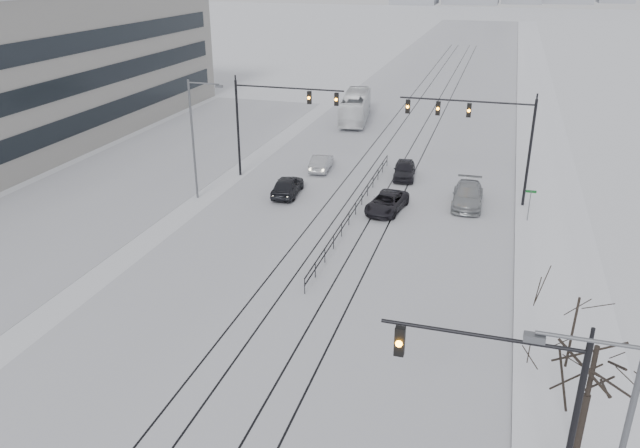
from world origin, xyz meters
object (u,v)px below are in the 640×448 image
at_px(sedan_nb_far, 404,170).
at_px(bare_tree, 595,359).
at_px(sedan_sb_outer, 321,163).
at_px(sedan_nb_right, 468,196).
at_px(sedan_sb_inner, 287,186).
at_px(traffic_mast_near, 521,400).
at_px(sedan_nb_front, 387,203).
at_px(box_truck, 355,107).

bearing_deg(sedan_nb_far, bare_tree, -75.71).
bearing_deg(sedan_sb_outer, sedan_nb_right, 153.69).
bearing_deg(sedan_nb_right, sedan_sb_inner, -174.20).
height_order(traffic_mast_near, sedan_nb_far, traffic_mast_near).
distance_m(traffic_mast_near, sedan_nb_right, 28.61).
bearing_deg(traffic_mast_near, sedan_nb_front, 109.13).
bearing_deg(sedan_sb_outer, sedan_nb_far, 174.58).
height_order(sedan_sb_inner, sedan_nb_right, sedan_nb_right).
relative_size(traffic_mast_near, sedan_sb_outer, 1.69).
bearing_deg(traffic_mast_near, sedan_sb_inner, 122.42).
relative_size(sedan_sb_inner, sedan_nb_front, 0.96).
bearing_deg(sedan_nb_far, sedan_sb_outer, 173.41).
height_order(sedan_sb_inner, sedan_nb_front, sedan_sb_inner).
bearing_deg(sedan_nb_far, sedan_sb_inner, -146.47).
distance_m(sedan_sb_outer, sedan_nb_front, 10.67).
relative_size(sedan_nb_right, sedan_nb_far, 1.26).
xyz_separation_m(sedan_nb_far, box_truck, (-8.63, 18.46, 0.84)).
relative_size(traffic_mast_near, bare_tree, 1.15).
xyz_separation_m(traffic_mast_near, sedan_sb_inner, (-16.81, 26.46, -3.79)).
bearing_deg(bare_tree, traffic_mast_near, -128.76).
bearing_deg(sedan_sb_outer, sedan_sb_inner, 78.48).
height_order(traffic_mast_near, sedan_sb_outer, traffic_mast_near).
bearing_deg(sedan_sb_outer, sedan_nb_front, 127.81).
bearing_deg(traffic_mast_near, sedan_nb_right, 96.60).
bearing_deg(sedan_nb_front, bare_tree, -55.03).
xyz_separation_m(sedan_sb_inner, sedan_nb_right, (13.55, 1.71, 0.00)).
xyz_separation_m(sedan_nb_front, box_truck, (-8.63, 26.24, 0.91)).
relative_size(traffic_mast_near, sedan_nb_far, 1.65).
xyz_separation_m(sedan_sb_outer, sedan_nb_far, (7.25, -0.06, 0.04)).
distance_m(bare_tree, sedan_nb_far, 32.34).
height_order(sedan_nb_far, box_truck, box_truck).
bearing_deg(box_truck, sedan_sb_inner, 83.43).
bearing_deg(bare_tree, box_truck, 112.21).
bearing_deg(sedan_sb_inner, traffic_mast_near, 117.78).
relative_size(sedan_nb_front, sedan_nb_right, 0.88).
xyz_separation_m(sedan_sb_inner, box_truck, (-0.61, 25.10, 0.79)).
relative_size(sedan_nb_right, box_truck, 0.48).
bearing_deg(sedan_nb_front, sedan_nb_right, 35.54).
relative_size(sedan_nb_front, box_truck, 0.42).
height_order(sedan_sb_outer, sedan_nb_right, sedan_nb_right).
bearing_deg(sedan_sb_inner, sedan_nb_right, -177.45).
xyz_separation_m(traffic_mast_near, box_truck, (-17.41, 51.57, -3.00)).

